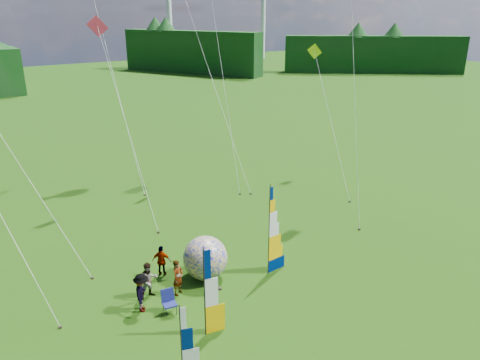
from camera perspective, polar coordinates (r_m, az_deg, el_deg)
ground at (r=22.34m, az=8.30°, el=-15.84°), size 220.00×220.00×0.00m
treeline_ring at (r=20.27m, az=8.87°, el=-6.64°), size 210.00×210.00×8.00m
turbine_left at (r=135.98m, az=2.88°, el=20.97°), size 8.00×1.20×30.00m
turbine_right at (r=128.60m, az=-8.69°, el=20.83°), size 8.00×1.20×30.00m
feather_banner_main at (r=23.91m, az=3.56°, el=-6.33°), size 1.31×0.18×4.81m
side_banner_left at (r=19.85m, az=-4.34°, el=-13.70°), size 1.11×0.31×4.03m
side_banner_far at (r=18.56m, az=-7.20°, el=-18.81°), size 0.84×0.38×2.87m
bol_inflatable at (r=24.16m, az=-4.25°, el=-9.46°), size 2.97×2.97×2.27m
spectator_a at (r=23.16m, az=-7.58°, el=-11.68°), size 0.79×0.70×1.81m
spectator_b at (r=23.15m, az=-11.02°, el=-11.90°), size 0.90×0.47×1.82m
spectator_c at (r=22.27m, az=-11.90°, el=-13.30°), size 0.99×1.28×1.88m
spectator_d at (r=24.76m, az=-9.52°, el=-9.70°), size 1.01×0.96×1.69m
camp_chair at (r=22.08m, az=-8.60°, el=-14.55°), size 0.75×0.75×1.13m
kite_whale at (r=37.82m, az=-5.13°, el=17.90°), size 9.70×16.37×23.21m
kite_parafoil at (r=31.08m, az=13.91°, el=12.39°), size 7.90×10.00×18.31m
small_kite_red at (r=30.99m, az=-13.73°, el=7.52°), size 3.10×10.65×13.15m
small_kite_orange at (r=36.14m, az=-2.24°, el=14.24°), size 6.37×10.34×18.66m
small_kite_yellow at (r=36.67m, az=11.09°, el=7.78°), size 8.70×11.43×10.84m
small_kite_green at (r=38.40m, az=-15.85°, el=15.33°), size 7.36×13.84×20.60m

